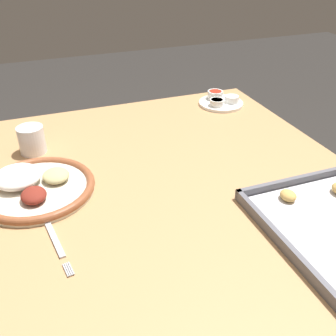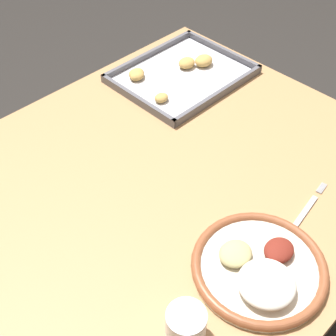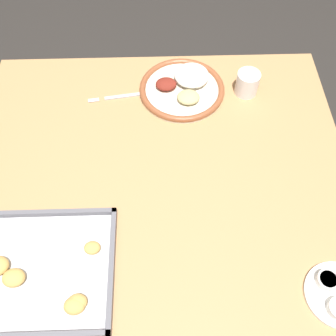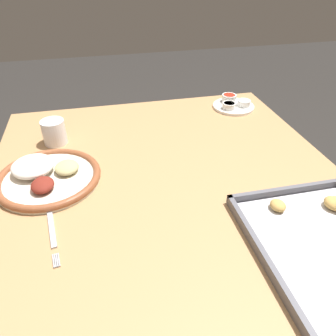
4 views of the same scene
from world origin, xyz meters
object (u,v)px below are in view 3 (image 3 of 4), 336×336
at_px(dinner_plate, 183,87).
at_px(baking_tray, 35,272).
at_px(drinking_cup, 247,83).
at_px(fork, 127,96).

xyz_separation_m(dinner_plate, baking_tray, (0.38, 0.59, -0.00)).
bearing_deg(drinking_cup, fork, 1.23).
distance_m(baking_tray, drinking_cup, 0.83).
relative_size(dinner_plate, baking_tray, 0.72).
relative_size(dinner_plate, fork, 1.22).
bearing_deg(fork, baking_tray, 62.13).
height_order(baking_tray, drinking_cup, drinking_cup).
bearing_deg(dinner_plate, baking_tray, 57.08).
height_order(dinner_plate, baking_tray, dinner_plate).
bearing_deg(dinner_plate, drinking_cup, 176.47).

